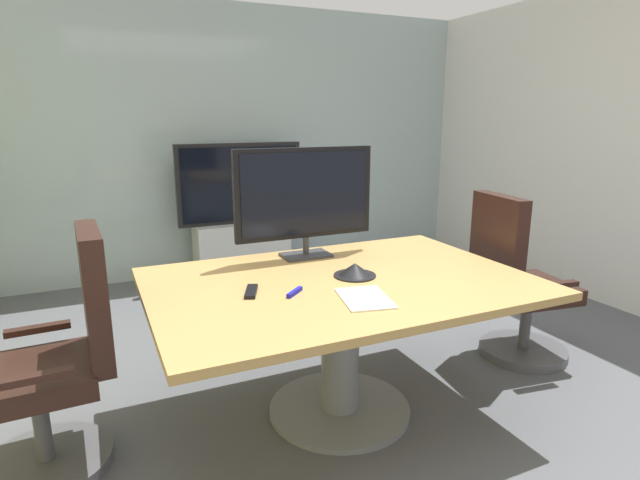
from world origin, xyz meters
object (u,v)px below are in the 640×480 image
at_px(conference_table, 340,312).
at_px(remote_control, 251,291).
at_px(conference_phone, 355,270).
at_px(office_chair_right, 516,292).
at_px(tv_monitor, 305,196).
at_px(wall_display_unit, 242,233).
at_px(office_chair_left, 60,373).

relative_size(conference_table, remote_control, 11.19).
bearing_deg(conference_phone, office_chair_right, 3.70).
relative_size(office_chair_right, conference_phone, 4.95).
height_order(office_chair_right, tv_monitor, tv_monitor).
bearing_deg(remote_control, tv_monitor, 67.74).
distance_m(tv_monitor, remote_control, 0.77).
bearing_deg(remote_control, wall_display_unit, 97.45).
bearing_deg(conference_table, wall_display_unit, 85.56).
relative_size(tv_monitor, remote_control, 4.94).
relative_size(tv_monitor, conference_phone, 3.82).
height_order(tv_monitor, wall_display_unit, tv_monitor).
distance_m(conference_table, conference_phone, 0.23).
height_order(conference_table, tv_monitor, tv_monitor).
distance_m(wall_display_unit, remote_control, 2.64).
bearing_deg(remote_control, office_chair_left, -167.19).
height_order(conference_table, office_chair_right, office_chair_right).
xyz_separation_m(office_chair_right, wall_display_unit, (-1.12, 2.42, -0.01)).
bearing_deg(wall_display_unit, remote_control, -104.85).
relative_size(office_chair_left, conference_phone, 4.95).
distance_m(office_chair_left, tv_monitor, 1.52).
xyz_separation_m(office_chair_left, wall_display_unit, (1.51, 2.39, -0.01)).
bearing_deg(office_chair_left, office_chair_right, 86.82).
xyz_separation_m(conference_table, office_chair_right, (1.32, 0.09, -0.11)).
bearing_deg(remote_control, office_chair_right, 25.74).
relative_size(tv_monitor, wall_display_unit, 0.64).
xyz_separation_m(conference_table, tv_monitor, (0.01, 0.48, 0.54)).
bearing_deg(conference_phone, tv_monitor, 100.00).
relative_size(conference_table, conference_phone, 8.65).
xyz_separation_m(tv_monitor, remote_control, (-0.48, -0.49, -0.35)).
height_order(conference_phone, remote_control, conference_phone).
bearing_deg(office_chair_left, conference_phone, 82.97).
bearing_deg(office_chair_left, conference_table, 82.02).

